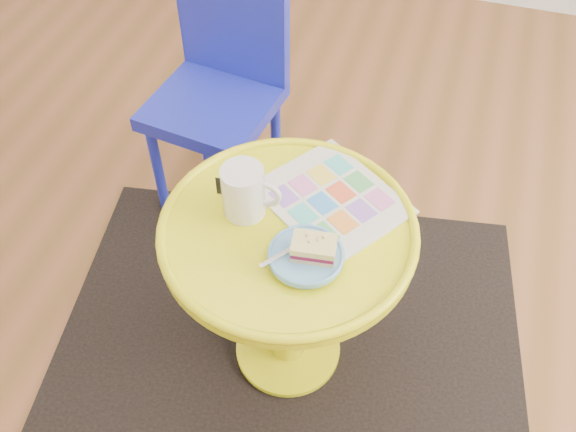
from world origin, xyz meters
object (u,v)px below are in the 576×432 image
(side_table, at_px, (288,269))
(newspaper, at_px, (332,199))
(mug, at_px, (244,190))
(chair, at_px, (221,81))
(plate, at_px, (306,256))

(side_table, relative_size, newspaper, 1.89)
(newspaper, xyz_separation_m, mug, (-0.17, -0.09, 0.06))
(chair, height_order, newspaper, chair)
(chair, distance_m, newspaper, 0.64)
(side_table, height_order, plate, plate)
(newspaper, relative_size, mug, 2.25)
(chair, relative_size, plate, 4.91)
(side_table, height_order, mug, mug)
(mug, height_order, plate, mug)
(side_table, distance_m, plate, 0.20)
(mug, bearing_deg, chair, 116.22)
(chair, bearing_deg, mug, -55.24)
(newspaper, bearing_deg, mug, -117.94)
(side_table, xyz_separation_m, plate, (0.06, -0.07, 0.17))
(mug, relative_size, plate, 0.85)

